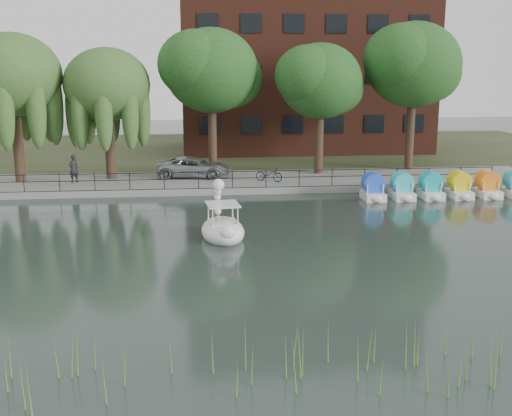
{
  "coord_description": "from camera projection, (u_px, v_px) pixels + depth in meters",
  "views": [
    {
      "loc": [
        -2.25,
        -24.0,
        7.95
      ],
      "look_at": [
        0.5,
        4.0,
        1.3
      ],
      "focal_mm": 45.0,
      "sensor_mm": 36.0,
      "label": 1
    }
  ],
  "objects": [
    {
      "name": "pedal_boat_row",
      "position": [
        459.0,
        187.0,
        37.02
      ],
      "size": [
        11.35,
        1.7,
        1.4
      ],
      "color": "white",
      "rests_on": "ground_plane"
    },
    {
      "name": "broadleaf_center",
      "position": [
        211.0,
        71.0,
        41.0
      ],
      "size": [
        6.0,
        6.0,
        9.25
      ],
      "color": "#473323",
      "rests_on": "promenade"
    },
    {
      "name": "promenade",
      "position": [
        230.0,
        182.0,
        40.74
      ],
      "size": [
        40.0,
        6.0,
        0.4
      ],
      "primitive_type": "cube",
      "color": "gray",
      "rests_on": "ground_plane"
    },
    {
      "name": "broadleaf_far",
      "position": [
        414.0,
        65.0,
        42.69
      ],
      "size": [
        6.3,
        6.3,
        9.71
      ],
      "color": "#473323",
      "rests_on": "promenade"
    },
    {
      "name": "willow_left",
      "position": [
        12.0,
        75.0,
        38.46
      ],
      "size": [
        5.88,
        5.88,
        9.01
      ],
      "color": "#473323",
      "rests_on": "promenade"
    },
    {
      "name": "minivan",
      "position": [
        194.0,
        166.0,
        41.09
      ],
      "size": [
        3.14,
        5.67,
        1.5
      ],
      "primitive_type": "imported",
      "rotation": [
        0.0,
        0.0,
        1.44
      ],
      "color": "gray",
      "rests_on": "promenade"
    },
    {
      "name": "swan_boat",
      "position": [
        223.0,
        226.0,
        28.7
      ],
      "size": [
        2.25,
        3.21,
        2.54
      ],
      "rotation": [
        0.0,
        0.0,
        0.13
      ],
      "color": "white",
      "rests_on": "ground_plane"
    },
    {
      "name": "land_strip",
      "position": [
        220.0,
        151.0,
        54.3
      ],
      "size": [
        60.0,
        22.0,
        0.36
      ],
      "primitive_type": "cube",
      "color": "#47512D",
      "rests_on": "ground_plane"
    },
    {
      "name": "railing",
      "position": [
        232.0,
        175.0,
        37.86
      ],
      "size": [
        32.0,
        0.05,
        1.0
      ],
      "color": "black",
      "rests_on": "promenade"
    },
    {
      "name": "ground_plane",
      "position": [
        253.0,
        263.0,
        25.29
      ],
      "size": [
        120.0,
        120.0,
        0.0
      ],
      "primitive_type": "plane",
      "color": "#364541"
    },
    {
      "name": "reed_bank",
      "position": [
        367.0,
        356.0,
        16.14
      ],
      "size": [
        24.0,
        2.4,
        1.2
      ],
      "color": "#669938",
      "rests_on": "ground_plane"
    },
    {
      "name": "kerb",
      "position": [
        233.0,
        191.0,
        37.88
      ],
      "size": [
        40.0,
        0.25,
        0.4
      ],
      "primitive_type": "cube",
      "color": "gray",
      "rests_on": "ground_plane"
    },
    {
      "name": "pedestrian",
      "position": [
        73.0,
        167.0,
        39.23
      ],
      "size": [
        0.86,
        0.82,
        1.98
      ],
      "primitive_type": "imported",
      "rotation": [
        0.0,
        0.0,
        3.8
      ],
      "color": "black",
      "rests_on": "promenade"
    },
    {
      "name": "broadleaf_right",
      "position": [
        320.0,
        82.0,
        41.34
      ],
      "size": [
        5.4,
        5.4,
        8.32
      ],
      "color": "#473323",
      "rests_on": "promenade"
    },
    {
      "name": "apartment_building",
      "position": [
        304.0,
        39.0,
        52.83
      ],
      "size": [
        20.0,
        10.07,
        18.0
      ],
      "color": "#4C1E16",
      "rests_on": "land_strip"
    },
    {
      "name": "willow_mid",
      "position": [
        107.0,
        85.0,
        39.61
      ],
      "size": [
        5.32,
        5.32,
        8.15
      ],
      "color": "#473323",
      "rests_on": "promenade"
    },
    {
      "name": "bicycle",
      "position": [
        269.0,
        173.0,
        39.77
      ],
      "size": [
        1.29,
        1.81,
        1.0
      ],
      "primitive_type": "imported",
      "rotation": [
        0.0,
        0.0,
        1.12
      ],
      "color": "gray",
      "rests_on": "promenade"
    }
  ]
}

